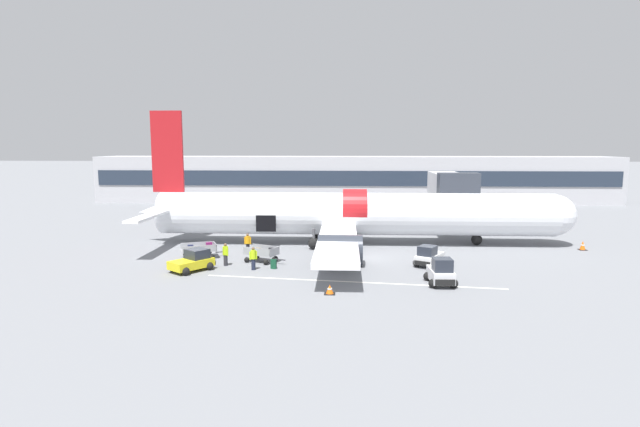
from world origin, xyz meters
The scene contains 16 objects.
ground_plane centered at (0.00, 0.00, 0.00)m, with size 500.00×500.00×0.00m, color slate.
apron_marking_line centered at (-0.89, -6.69, 0.00)m, with size 19.07×2.53×0.01m.
terminal_strip centered at (0.00, 40.53, 3.50)m, with size 79.11×8.42×7.00m.
jet_bridge_stub centered at (9.04, 11.52, 4.47)m, with size 3.63×9.46×6.18m.
airplane centered at (-0.95, 5.89, 2.62)m, with size 38.36×31.04×11.66m.
baggage_tug_lead centered at (4.71, -7.05, 0.72)m, with size 1.87×2.63×1.75m.
baggage_tug_mid centered at (-11.82, -4.29, 0.64)m, with size 3.02×3.28×1.47m.
baggage_tug_rear centered at (4.80, -1.99, 0.64)m, with size 2.56×3.08×1.51m.
baggage_cart_loading centered at (-7.40, -1.48, 0.57)m, with size 3.30×2.29×1.17m.
baggage_cart_queued centered at (-12.48, -0.34, 0.57)m, with size 3.55×2.61×1.11m.
ground_crew_loader_a centered at (-7.67, -3.90, 0.86)m, with size 0.56×0.48×1.63m.
ground_crew_loader_b centered at (-9.12, 1.54, 0.85)m, with size 0.56×0.40×1.61m.
ground_crew_driver centered at (-9.91, -2.76, 0.86)m, with size 0.52×0.52×1.64m.
suitcase_on_tarmac_upright centered at (-6.30, -3.53, 0.35)m, with size 0.44×0.30×0.81m.
safety_cone_nose centered at (18.53, 4.18, 0.36)m, with size 0.63×0.63×0.77m.
safety_cone_engine_left centered at (-2.16, -9.35, 0.26)m, with size 0.64×0.64×0.56m.
Camera 1 is at (-1.31, -37.66, 8.58)m, focal length 28.00 mm.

